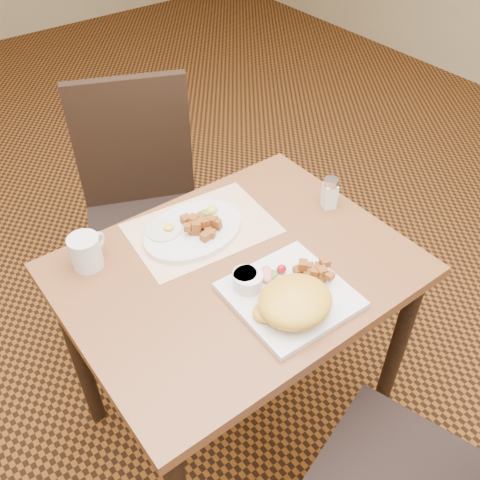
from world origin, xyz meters
The scene contains 15 objects.
ground centered at (0.00, 0.00, 0.00)m, with size 8.00×8.00×0.00m, color black.
table centered at (0.00, 0.00, 0.64)m, with size 0.90×0.70×0.75m.
chair_far centered at (0.05, 0.66, 0.54)m, with size 0.56×0.56×0.97m.
placemat centered at (0.01, 0.18, 0.75)m, with size 0.40×0.28×0.00m, color white.
plate_square centered at (0.04, -0.17, 0.76)m, with size 0.28×0.28×0.02m, color silver.
plate_oval centered at (-0.02, 0.18, 0.76)m, with size 0.30×0.23×0.02m, color silver, non-canonical shape.
hollandaise_mound centered at (0.01, -0.22, 0.80)m, with size 0.19×0.17×0.07m.
ramekin centered at (-0.03, -0.09, 0.79)m, with size 0.07×0.08×0.04m.
garnish_sq centered at (0.04, -0.09, 0.78)m, with size 0.09×0.07×0.03m.
fried_egg centered at (-0.09, 0.22, 0.77)m, with size 0.10×0.10×0.02m.
garnish_ov centered at (0.06, 0.21, 0.78)m, with size 0.06×0.04×0.02m.
salt_shaker centered at (0.37, 0.04, 0.80)m, with size 0.06×0.06×0.10m.
coffee_mug centered at (-0.31, 0.24, 0.80)m, with size 0.11×0.08×0.09m.
home_fries_sq centered at (0.12, -0.16, 0.78)m, with size 0.11×0.10×0.04m.
home_fries_ov centered at (0.00, 0.16, 0.79)m, with size 0.11×0.12×0.04m.
Camera 1 is at (-0.61, -0.81, 1.75)m, focal length 40.00 mm.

